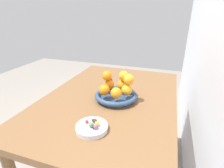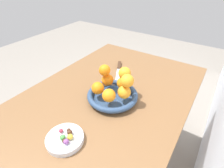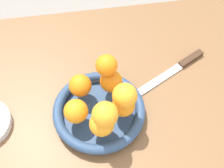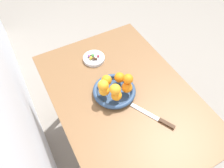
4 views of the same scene
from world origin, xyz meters
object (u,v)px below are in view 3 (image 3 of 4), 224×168
Objects in this scene: orange_6 at (105,114)px; dining_table at (109,115)px; orange_3 at (80,86)px; orange_1 at (123,105)px; fruit_bowl at (99,111)px; orange_5 at (108,65)px; knife at (176,68)px; orange_0 at (102,124)px; orange_2 at (111,81)px; orange_7 at (125,96)px; orange_4 at (76,111)px.

dining_table is at bearing -101.62° from orange_6.
orange_6 is at bearing 110.94° from orange_3.
orange_1 reaches higher than dining_table.
orange_3 is (0.04, -0.06, 0.05)m from fruit_bowl.
fruit_bowl is 0.13m from orange_5.
orange_5 is 0.25m from knife.
orange_6 reaches higher than orange_0.
orange_2 is at bearing -126.06° from fruit_bowl.
orange_6 reaches higher than orange_5.
orange_1 is at bearing 161.94° from fruit_bowl.
orange_3 is at bearing -39.91° from orange_7.
fruit_bowl is 1.02× the size of knife.
orange_6 is 0.07m from orange_7.
orange_2 is 0.23m from knife.
orange_4 is at bearing 76.84° from orange_3.
orange_4 is at bearing 34.54° from dining_table.
fruit_bowl is 4.10× the size of orange_6.
orange_1 is 0.24× the size of knife.
fruit_bowl is (0.03, 0.04, 0.11)m from dining_table.
orange_1 is at bearing -93.38° from orange_7.
orange_3 is 1.01× the size of orange_6.
orange_4 is 1.02× the size of orange_6.
orange_1 is at bearing 104.01° from orange_2.
orange_0 is 1.00× the size of orange_2.
orange_3 reaches higher than dining_table.
orange_5 is (0.01, -0.01, 0.06)m from orange_2.
orange_2 is 0.14m from orange_6.
orange_1 is 0.98× the size of orange_7.
dining_table is 18.83× the size of orange_1.
fruit_bowl is 4.10× the size of orange_7.
orange_4 is (0.09, 0.06, 0.16)m from dining_table.
orange_6 is at bearing 136.70° from orange_0.
orange_7 reaches higher than fruit_bowl.
orange_1 is 0.13m from orange_3.
fruit_bowl is 0.08m from orange_0.
orange_4 reaches higher than fruit_bowl.
fruit_bowl is 4.18× the size of orange_1.
knife is at bearing -142.47° from orange_7.
orange_7 is (-0.05, -0.04, -0.00)m from orange_6.
orange_3 is at bearing -103.16° from orange_4.
orange_7 is (-0.06, -0.03, 0.06)m from orange_0.
orange_0 is 1.01× the size of orange_3.
orange_2 is (0.02, -0.08, 0.00)m from orange_1.
dining_table is 4.57× the size of knife.
orange_4 reaches higher than dining_table.
knife is (-0.25, -0.18, -0.07)m from orange_0.
orange_0 is (0.03, 0.11, 0.16)m from dining_table.
orange_0 is at bearing 142.45° from orange_4.
knife is (-0.22, -0.07, 0.09)m from dining_table.
dining_table is at bearing -145.46° from orange_4.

